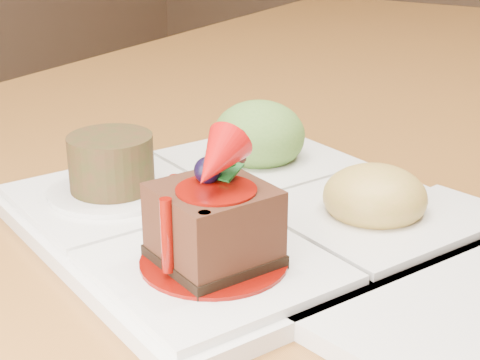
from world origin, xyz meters
The scene contains 2 objects.
dining_table centered at (0.00, 0.00, 0.68)m, with size 1.00×1.80×0.75m.
sampler_plate centered at (-0.01, -0.27, 0.77)m, with size 0.38×0.38×0.11m.
Camera 1 is at (0.24, -0.71, 0.98)m, focal length 55.00 mm.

